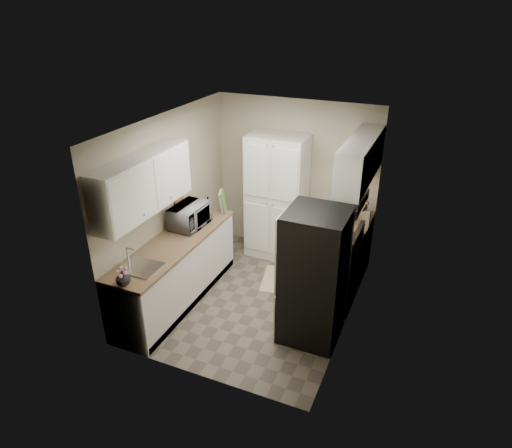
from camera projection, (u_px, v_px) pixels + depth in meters
name	position (u px, v px, depth m)	size (l,w,h in m)	color
ground	(255.00, 298.00, 6.46)	(3.20, 3.20, 0.00)	#665B4C
room_shell	(253.00, 192.00, 5.74)	(2.64, 3.24, 2.52)	#B8B095
pantry_cabinet	(277.00, 198.00, 7.17)	(0.90, 0.55, 2.00)	white
base_cabinet_left	(177.00, 272.00, 6.27)	(0.60, 2.30, 0.88)	white
countertop_left	(174.00, 243.00, 6.06)	(0.63, 2.33, 0.04)	#846647
base_cabinet_right	(346.00, 247.00, 6.90)	(0.60, 0.80, 0.88)	white
countertop_right	(349.00, 220.00, 6.69)	(0.63, 0.83, 0.04)	#846647
electric_range	(332.00, 271.00, 6.23)	(0.71, 0.78, 1.13)	#B7B7BC
refrigerator	(314.00, 277.00, 5.42)	(0.70, 0.72, 1.70)	#B7B7BC
microwave	(190.00, 216.00, 6.39)	(0.58, 0.39, 0.32)	#B0B0B4
wine_bottle	(208.00, 207.00, 6.71)	(0.07, 0.07, 0.27)	black
flower_vase	(123.00, 278.00, 5.10)	(0.17, 0.17, 0.17)	silver
cutting_board	(224.00, 201.00, 6.83)	(0.02, 0.27, 0.33)	#5E9C41
toaster_oven	(356.00, 213.00, 6.58)	(0.31, 0.39, 0.23)	#B6B5BA
fruit_basket	(359.00, 203.00, 6.47)	(0.29, 0.29, 0.12)	#FF9700
kitchen_mat	(278.00, 279.00, 6.89)	(0.46, 0.73, 0.01)	beige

